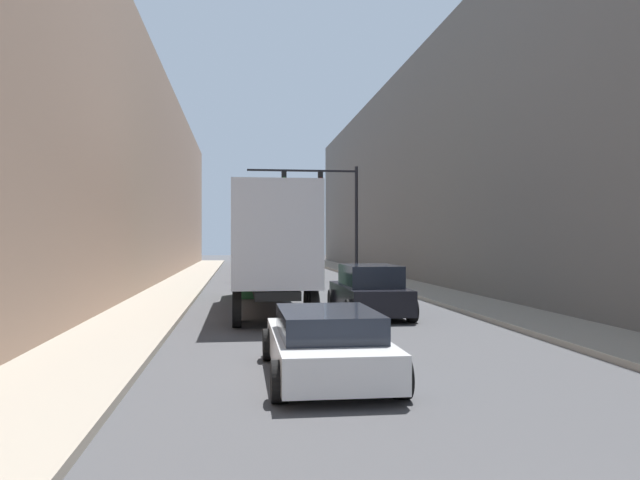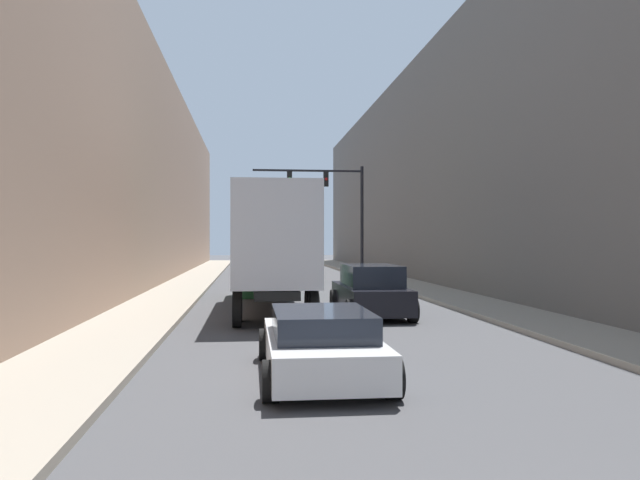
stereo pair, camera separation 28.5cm
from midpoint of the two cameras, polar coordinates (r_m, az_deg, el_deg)
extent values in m
cube|color=gray|center=(32.70, 7.62, -4.15)|extent=(2.53, 80.00, 0.15)
cube|color=gray|center=(31.76, -13.09, -4.27)|extent=(2.53, 80.00, 0.15)
cube|color=#66605B|center=(34.21, 14.59, 6.90)|extent=(6.00, 80.00, 13.10)
cube|color=#997A66|center=(32.59, -20.63, 6.46)|extent=(6.00, 80.00, 12.21)
cube|color=silver|center=(21.07, -5.01, 0.40)|extent=(2.45, 9.51, 2.97)
cube|color=black|center=(21.12, -5.01, -4.04)|extent=(1.23, 9.51, 0.24)
cube|color=#1E512D|center=(27.09, -5.52, -2.19)|extent=(2.45, 2.49, 2.81)
cylinder|color=black|center=(17.61, -8.07, -6.31)|extent=(0.25, 1.00, 1.00)
cylinder|color=black|center=(17.71, -1.04, -6.28)|extent=(0.25, 1.00, 1.00)
cylinder|color=black|center=(18.80, -8.02, -5.91)|extent=(0.25, 1.00, 1.00)
cylinder|color=black|center=(18.90, -1.44, -5.88)|extent=(0.25, 1.00, 1.00)
cylinder|color=black|center=(27.13, -7.80, -4.10)|extent=(0.25, 1.00, 1.00)
cylinder|color=black|center=(27.19, -3.25, -4.09)|extent=(0.25, 1.00, 1.00)
cube|color=silver|center=(11.29, -0.21, -10.01)|extent=(1.87, 4.61, 0.59)
cube|color=#1E232D|center=(10.98, -0.06, -7.57)|extent=(1.64, 2.54, 0.44)
cylinder|color=black|center=(12.82, -5.32, -9.50)|extent=(0.25, 0.64, 0.64)
cylinder|color=black|center=(13.02, 3.04, -9.35)|extent=(0.25, 0.64, 0.64)
cylinder|color=black|center=(9.57, -4.61, -12.76)|extent=(0.25, 0.64, 0.64)
cylinder|color=black|center=(9.83, 6.59, -12.42)|extent=(0.25, 0.64, 0.64)
cube|color=black|center=(20.31, 4.05, -5.25)|extent=(1.86, 4.88, 0.77)
cube|color=#1E232D|center=(20.02, 4.19, -3.26)|extent=(1.63, 2.68, 0.68)
cylinder|color=black|center=(21.89, 0.76, -5.47)|extent=(0.25, 0.70, 0.70)
cylinder|color=black|center=(22.22, 5.52, -5.39)|extent=(0.25, 0.70, 0.70)
cylinder|color=black|center=(18.37, 2.33, -6.52)|extent=(0.25, 0.70, 0.70)
cylinder|color=black|center=(18.77, 7.97, -6.38)|extent=(0.25, 0.70, 0.70)
cylinder|color=black|center=(38.56, 3.13, 1.56)|extent=(0.20, 0.20, 6.99)
cube|color=black|center=(38.31, -1.85, 6.36)|extent=(6.72, 0.12, 0.12)
cube|color=black|center=(38.38, -0.17, 5.58)|extent=(0.30, 0.24, 0.90)
sphere|color=red|center=(38.25, -0.15, 5.60)|extent=(0.18, 0.18, 0.18)
cube|color=black|center=(38.17, -3.53, 5.61)|extent=(0.30, 0.24, 0.90)
sphere|color=green|center=(38.03, -3.51, 5.63)|extent=(0.18, 0.18, 0.18)
camera|label=1|loc=(0.14, -90.47, 0.00)|focal=35.00mm
camera|label=2|loc=(0.14, 89.53, 0.00)|focal=35.00mm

